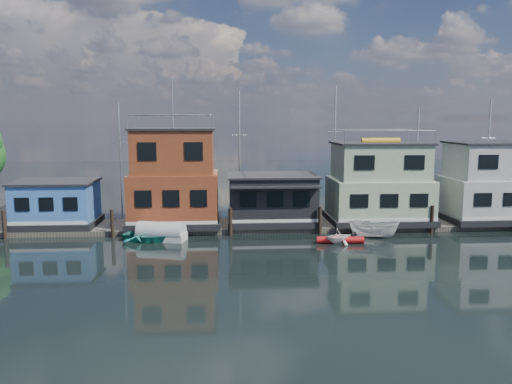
{
  "coord_description": "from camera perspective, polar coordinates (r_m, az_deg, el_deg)",
  "views": [
    {
      "loc": [
        -4.47,
        -28.64,
        9.02
      ],
      "look_at": [
        -1.83,
        12.0,
        3.0
      ],
      "focal_mm": 35.0,
      "sensor_mm": 36.0,
      "label": 1
    }
  ],
  "objects": [
    {
      "name": "houseboat_white",
      "position": [
        47.0,
        25.58,
        0.88
      ],
      "size": [
        8.4,
        5.9,
        6.66
      ],
      "color": "black",
      "rests_on": "dock"
    },
    {
      "name": "background_masts",
      "position": [
        47.67,
        7.48,
        4.17
      ],
      "size": [
        36.4,
        0.16,
        12.0
      ],
      "color": "silver",
      "rests_on": "ground"
    },
    {
      "name": "dock",
      "position": [
        41.82,
        2.51,
        -3.77
      ],
      "size": [
        48.0,
        5.0,
        0.4
      ],
      "primitive_type": "cube",
      "color": "#595147",
      "rests_on": "ground"
    },
    {
      "name": "houseboat_dark",
      "position": [
        41.34,
        1.85,
        -0.79
      ],
      "size": [
        7.4,
        6.1,
        4.06
      ],
      "color": "black",
      "rests_on": "dock"
    },
    {
      "name": "pilings",
      "position": [
        38.88,
        2.48,
        -3.35
      ],
      "size": [
        42.28,
        0.28,
        2.2
      ],
      "color": "#2D2116",
      "rests_on": "ground"
    },
    {
      "name": "houseboat_red",
      "position": [
        41.13,
        -9.31,
        1.43
      ],
      "size": [
        7.4,
        5.9,
        11.86
      ],
      "color": "black",
      "rests_on": "dock"
    },
    {
      "name": "red_kayak",
      "position": [
        36.99,
        9.59,
        -5.42
      ],
      "size": [
        3.46,
        0.74,
        0.5
      ],
      "primitive_type": "cylinder",
      "rotation": [
        0.0,
        1.57,
        -0.07
      ],
      "color": "#B71314",
      "rests_on": "ground"
    },
    {
      "name": "dinghy_white",
      "position": [
        36.86,
        9.44,
        -4.99
      ],
      "size": [
        2.56,
        2.37,
        1.11
      ],
      "primitive_type": "imported",
      "rotation": [
        0.0,
        0.0,
        1.88
      ],
      "color": "silver",
      "rests_on": "ground"
    },
    {
      "name": "houseboat_green",
      "position": [
        43.01,
        13.88,
        0.85
      ],
      "size": [
        8.4,
        5.9,
        7.03
      ],
      "color": "black",
      "rests_on": "dock"
    },
    {
      "name": "houseboat_blue",
      "position": [
        43.37,
        -21.84,
        -1.24
      ],
      "size": [
        6.4,
        4.9,
        3.66
      ],
      "color": "black",
      "rests_on": "dock"
    },
    {
      "name": "ground",
      "position": [
        30.35,
        4.99,
        -8.91
      ],
      "size": [
        160.0,
        160.0,
        0.0
      ],
      "primitive_type": "plane",
      "color": "black",
      "rests_on": "ground"
    },
    {
      "name": "dinghy_teal",
      "position": [
        37.93,
        -12.21,
        -4.92
      ],
      "size": [
        4.54,
        3.81,
        0.8
      ],
      "primitive_type": "imported",
      "rotation": [
        0.0,
        0.0,
        1.27
      ],
      "color": "teal",
      "rests_on": "ground"
    },
    {
      "name": "tarp_runabout",
      "position": [
        37.93,
        -10.79,
        -4.64
      ],
      "size": [
        3.92,
        2.34,
        1.49
      ],
      "rotation": [
        0.0,
        0.0,
        -0.26
      ],
      "color": "silver",
      "rests_on": "ground"
    },
    {
      "name": "motorboat",
      "position": [
        38.97,
        13.32,
        -4.12
      ],
      "size": [
        3.99,
        2.74,
        1.44
      ],
      "primitive_type": "imported",
      "rotation": [
        0.0,
        0.0,
        1.18
      ],
      "color": "white",
      "rests_on": "ground"
    }
  ]
}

